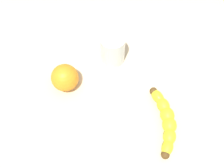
# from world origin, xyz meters

# --- Properties ---
(wooden_tabletop) EXTENTS (1.20, 1.20, 0.03)m
(wooden_tabletop) POSITION_xyz_m (0.00, 0.00, 0.01)
(wooden_tabletop) COLOR beige
(wooden_tabletop) RESTS_ON ground
(banana) EXTENTS (0.18, 0.09, 0.04)m
(banana) POSITION_xyz_m (0.01, -0.09, 0.05)
(banana) COLOR yellow
(banana) RESTS_ON wooden_tabletop
(smoothie_glass) EXTENTS (0.07, 0.07, 0.10)m
(smoothie_glass) POSITION_xyz_m (0.17, 0.10, 0.08)
(smoothie_glass) COLOR silver
(smoothie_glass) RESTS_ON wooden_tabletop
(orange_fruit) EXTENTS (0.08, 0.08, 0.08)m
(orange_fruit) POSITION_xyz_m (0.05, 0.20, 0.07)
(orange_fruit) COLOR orange
(orange_fruit) RESTS_ON wooden_tabletop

